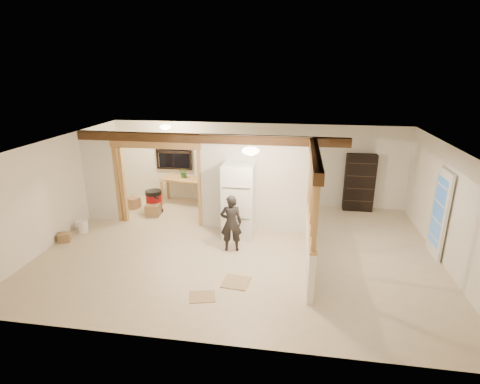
% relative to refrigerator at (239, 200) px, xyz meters
% --- Properties ---
extents(floor, '(9.00, 6.50, 0.01)m').
position_rel_refrigerator_xyz_m(floor, '(0.14, -0.76, -0.94)').
color(floor, beige).
rests_on(floor, ground).
extents(ceiling, '(9.00, 6.50, 0.01)m').
position_rel_refrigerator_xyz_m(ceiling, '(0.14, -0.76, 1.56)').
color(ceiling, white).
extents(wall_back, '(9.00, 0.01, 2.50)m').
position_rel_refrigerator_xyz_m(wall_back, '(0.14, 2.49, 0.31)').
color(wall_back, silver).
rests_on(wall_back, floor).
extents(wall_front, '(9.00, 0.01, 2.50)m').
position_rel_refrigerator_xyz_m(wall_front, '(0.14, -4.01, 0.31)').
color(wall_front, silver).
rests_on(wall_front, floor).
extents(wall_left, '(0.01, 6.50, 2.50)m').
position_rel_refrigerator_xyz_m(wall_left, '(-4.36, -0.76, 0.31)').
color(wall_left, silver).
rests_on(wall_left, floor).
extents(wall_right, '(0.01, 6.50, 2.50)m').
position_rel_refrigerator_xyz_m(wall_right, '(4.64, -0.76, 0.31)').
color(wall_right, silver).
rests_on(wall_right, floor).
extents(partition_left_stub, '(0.90, 0.12, 2.50)m').
position_rel_refrigerator_xyz_m(partition_left_stub, '(-3.91, 0.44, 0.31)').
color(partition_left_stub, silver).
rests_on(partition_left_stub, floor).
extents(partition_center, '(2.80, 0.12, 2.50)m').
position_rel_refrigerator_xyz_m(partition_center, '(0.34, 0.44, 0.31)').
color(partition_center, silver).
rests_on(partition_center, floor).
extents(doorway_frame, '(2.46, 0.14, 2.20)m').
position_rel_refrigerator_xyz_m(doorway_frame, '(-2.26, 0.44, 0.16)').
color(doorway_frame, '#B4864C').
rests_on(doorway_frame, floor).
extents(header_beam_back, '(7.00, 0.18, 0.22)m').
position_rel_refrigerator_xyz_m(header_beam_back, '(-0.86, 0.44, 1.44)').
color(header_beam_back, '#4C301A').
rests_on(header_beam_back, ceiling).
extents(header_beam_right, '(0.18, 3.30, 0.22)m').
position_rel_refrigerator_xyz_m(header_beam_right, '(1.74, -1.16, 1.44)').
color(header_beam_right, '#4C301A').
rests_on(header_beam_right, ceiling).
extents(pony_wall, '(0.12, 3.20, 1.00)m').
position_rel_refrigerator_xyz_m(pony_wall, '(1.74, -1.16, -0.44)').
color(pony_wall, silver).
rests_on(pony_wall, floor).
extents(stud_partition, '(0.14, 3.20, 1.32)m').
position_rel_refrigerator_xyz_m(stud_partition, '(1.74, -1.16, 0.72)').
color(stud_partition, '#B4864C').
rests_on(stud_partition, pony_wall).
extents(window_back, '(1.12, 0.10, 1.10)m').
position_rel_refrigerator_xyz_m(window_back, '(-2.46, 2.41, 0.61)').
color(window_back, black).
rests_on(window_back, wall_back).
extents(french_door, '(0.12, 0.86, 2.00)m').
position_rel_refrigerator_xyz_m(french_door, '(4.56, -0.36, 0.06)').
color(french_door, white).
rests_on(french_door, floor).
extents(ceiling_dome_main, '(0.36, 0.36, 0.16)m').
position_rel_refrigerator_xyz_m(ceiling_dome_main, '(0.44, -1.26, 1.54)').
color(ceiling_dome_main, '#FFEABF').
rests_on(ceiling_dome_main, ceiling).
extents(ceiling_dome_util, '(0.32, 0.32, 0.14)m').
position_rel_refrigerator_xyz_m(ceiling_dome_util, '(-2.36, 1.54, 1.54)').
color(ceiling_dome_util, '#FFEABF').
rests_on(ceiling_dome_util, ceiling).
extents(hanging_bulb, '(0.07, 0.07, 0.07)m').
position_rel_refrigerator_xyz_m(hanging_bulb, '(-1.86, 0.84, 1.24)').
color(hanging_bulb, '#FFD88C').
rests_on(hanging_bulb, ceiling).
extents(refrigerator, '(0.77, 0.75, 1.88)m').
position_rel_refrigerator_xyz_m(refrigerator, '(0.00, 0.00, 0.00)').
color(refrigerator, white).
rests_on(refrigerator, floor).
extents(woman, '(0.55, 0.41, 1.37)m').
position_rel_refrigerator_xyz_m(woman, '(-0.04, -0.87, -0.25)').
color(woman, black).
rests_on(woman, floor).
extents(work_table, '(1.40, 0.90, 0.82)m').
position_rel_refrigerator_xyz_m(work_table, '(-2.10, 2.06, -0.53)').
color(work_table, '#B4864C').
rests_on(work_table, floor).
extents(potted_plant, '(0.35, 0.32, 0.32)m').
position_rel_refrigerator_xyz_m(potted_plant, '(-2.07, 2.11, 0.04)').
color(potted_plant, '#2D6F2A').
rests_on(potted_plant, work_table).
extents(shop_vac, '(0.62, 0.62, 0.67)m').
position_rel_refrigerator_xyz_m(shop_vac, '(-2.72, 1.18, -0.60)').
color(shop_vac, maroon).
rests_on(shop_vac, floor).
extents(bookshelf, '(0.86, 0.29, 1.71)m').
position_rel_refrigerator_xyz_m(bookshelf, '(3.24, 2.27, -0.08)').
color(bookshelf, black).
rests_on(bookshelf, floor).
extents(bucket, '(0.29, 0.29, 0.33)m').
position_rel_refrigerator_xyz_m(bucket, '(-4.03, -0.49, -0.77)').
color(bucket, white).
rests_on(bucket, floor).
extents(box_util_a, '(0.41, 0.36, 0.34)m').
position_rel_refrigerator_xyz_m(box_util_a, '(-2.66, 0.91, -0.77)').
color(box_util_a, olive).
rests_on(box_util_a, floor).
extents(box_util_b, '(0.42, 0.42, 0.32)m').
position_rel_refrigerator_xyz_m(box_util_b, '(-3.50, 1.41, -0.78)').
color(box_util_b, olive).
rests_on(box_util_b, floor).
extents(box_front, '(0.34, 0.31, 0.22)m').
position_rel_refrigerator_xyz_m(box_front, '(-4.19, -1.07, -0.83)').
color(box_front, olive).
rests_on(box_front, floor).
extents(floor_panel_near, '(0.57, 0.57, 0.02)m').
position_rel_refrigerator_xyz_m(floor_panel_near, '(0.30, -2.24, -0.93)').
color(floor_panel_near, tan).
rests_on(floor_panel_near, floor).
extents(floor_panel_far, '(0.56, 0.49, 0.02)m').
position_rel_refrigerator_xyz_m(floor_panel_far, '(-0.25, -2.82, -0.93)').
color(floor_panel_far, tan).
rests_on(floor_panel_far, floor).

